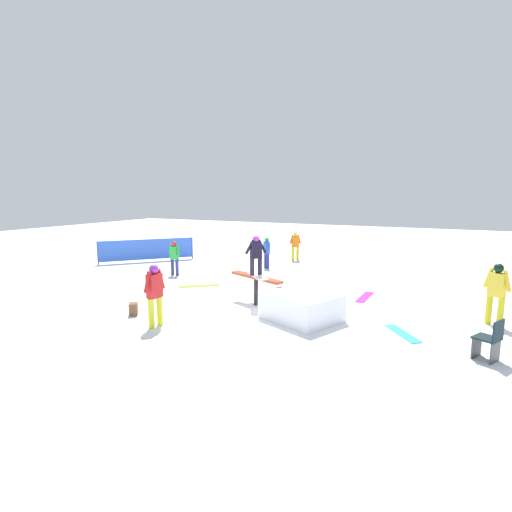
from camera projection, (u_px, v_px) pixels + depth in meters
name	position (u px, v px, depth m)	size (l,w,h in m)	color
ground_plane	(256.00, 305.00, 12.02)	(60.00, 60.00, 0.00)	white
rail_feature	(256.00, 281.00, 11.90)	(2.01, 1.08, 0.89)	black
snow_kicker_ramp	(301.00, 306.00, 10.57)	(1.80, 1.50, 0.73)	white
main_rider_on_rail	(256.00, 257.00, 11.79)	(1.20, 1.15, 1.21)	white
bystander_green	(174.00, 256.00, 16.17)	(0.58, 0.21, 1.40)	navy
bystander_blue	(267.00, 251.00, 17.71)	(0.51, 0.48, 1.38)	navy
bystander_red	(155.00, 292.00, 9.94)	(0.26, 0.70, 1.60)	yellow
bystander_yellow	(497.00, 291.00, 10.03)	(0.64, 0.45, 1.60)	gold
bystander_orange	(295.00, 245.00, 19.72)	(0.53, 0.49, 1.42)	gold
loose_snowboard_magenta	(365.00, 297.00, 12.87)	(1.46, 0.28, 0.02)	#CD279D
loose_snowboard_cyan	(402.00, 333.00, 9.56)	(1.27, 0.28, 0.02)	#32B3C1
loose_snowboard_lime	(199.00, 286.00, 14.40)	(1.46, 0.28, 0.02)	#8CDF2B
folding_chair	(489.00, 341.00, 7.98)	(0.59, 0.59, 0.88)	#3F3F44
backpack_on_snow	(133.00, 309.00, 10.99)	(0.30, 0.22, 0.34)	brown
safety_fence	(147.00, 249.00, 19.40)	(3.04, 3.40, 1.10)	blue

